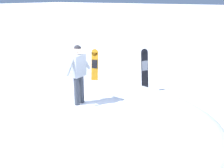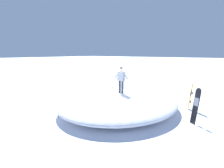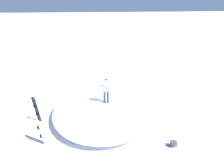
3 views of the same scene
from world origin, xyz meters
TOP-DOWN VIEW (x-y plane):
  - ground at (0.00, 0.00)m, footprint 240.00×240.00m
  - snow_mound at (0.45, 0.27)m, footprint 8.02×8.62m
  - snowboarder_standing at (0.39, 0.59)m, footprint 0.97×0.23m
  - snowboard_primary_upright at (3.87, 2.77)m, footprint 0.26×0.33m
  - snowboard_secondary_upright at (4.49, 0.79)m, footprint 0.36×0.34m

SIDE VIEW (x-z plane):
  - ground at x=0.00m, z-range 0.00..0.00m
  - snow_mound at x=0.45m, z-range 0.00..0.90m
  - snowboard_primary_upright at x=3.87m, z-range 0.03..1.63m
  - snowboard_secondary_upright at x=4.49m, z-range 0.03..1.76m
  - snowboarder_standing at x=0.39m, z-range 1.04..2.62m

